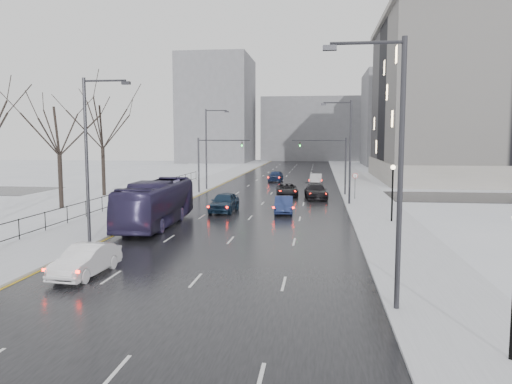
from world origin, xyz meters
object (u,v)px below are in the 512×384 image
at_px(streetlight_l_far, 208,145).
at_px(sedan_right_distant, 316,179).
at_px(lamppost_r_mid, 393,185).
at_px(sedan_center_far, 276,176).
at_px(tree_park_d, 62,209).
at_px(no_uturn_sign, 355,178).
at_px(sedan_center_near, 224,202).
at_px(mast_signal_right, 336,159).
at_px(mast_signal_left, 208,158).
at_px(streetlight_r_mid, 348,147).
at_px(sedan_left_near, 86,260).
at_px(sedan_right_cross, 287,190).
at_px(bus, 156,203).
at_px(tree_park_e, 104,196).
at_px(streetlight_r_near, 394,161).
at_px(streetlight_l_near, 90,152).
at_px(sedan_right_far, 316,191).
at_px(sedan_right_near, 284,205).

distance_m(streetlight_l_far, sedan_right_distant, 16.60).
bearing_deg(lamppost_r_mid, sedan_center_far, 108.69).
relative_size(tree_park_d, no_uturn_sign, 4.63).
bearing_deg(sedan_right_distant, sedan_center_near, -104.33).
relative_size(mast_signal_right, mast_signal_left, 1.00).
xyz_separation_m(streetlight_r_mid, sedan_left_near, (-13.45, -26.83, -4.86)).
relative_size(sedan_right_cross, sedan_center_far, 1.05).
bearing_deg(sedan_right_cross, sedan_center_far, 92.90).
relative_size(streetlight_r_mid, mast_signal_right, 1.54).
bearing_deg(bus, tree_park_e, 122.84).
relative_size(tree_park_d, streetlight_r_near, 1.25).
height_order(streetlight_l_far, sedan_right_cross, streetlight_l_far).
relative_size(streetlight_r_mid, sedan_center_near, 2.00).
distance_m(lamppost_r_mid, mast_signal_left, 25.71).
relative_size(tree_park_d, streetlight_l_far, 1.25).
bearing_deg(sedan_right_distant, streetlight_l_near, -106.20).
relative_size(sedan_left_near, bus, 0.37).
bearing_deg(streetlight_l_near, tree_park_d, 124.53).
height_order(mast_signal_left, sedan_right_far, mast_signal_left).
bearing_deg(sedan_left_near, sedan_right_near, 73.59).
relative_size(streetlight_r_mid, bus, 0.84).
xyz_separation_m(streetlight_l_far, mast_signal_left, (0.84, -4.00, -1.51)).
xyz_separation_m(lamppost_r_mid, sedan_center_near, (-13.70, 3.92, -2.05)).
distance_m(streetlight_l_near, no_uturn_sign, 29.81).
bearing_deg(streetlight_r_mid, bus, -137.49).
distance_m(sedan_right_far, sedan_center_far, 21.66).
xyz_separation_m(tree_park_d, sedan_right_distant, (22.85, 26.81, 0.79)).
xyz_separation_m(tree_park_d, streetlight_l_far, (9.63, 18.00, 5.62)).
relative_size(mast_signal_right, sedan_center_far, 1.37).
xyz_separation_m(streetlight_r_near, sedan_right_cross, (-6.20, 36.57, -4.88)).
distance_m(tree_park_e, bus, 21.05).
relative_size(tree_park_e, streetlight_r_mid, 1.35).
xyz_separation_m(streetlight_l_near, sedan_left_near, (2.88, -6.83, -4.86)).
relative_size(tree_park_e, mast_signal_left, 2.08).
height_order(tree_park_e, lamppost_r_mid, tree_park_e).
relative_size(streetlight_r_near, streetlight_r_mid, 1.00).
bearing_deg(streetlight_l_far, sedan_right_near, -59.50).
height_order(tree_park_d, streetlight_l_far, streetlight_l_far).
height_order(mast_signal_right, sedan_right_far, mast_signal_right).
xyz_separation_m(mast_signal_left, sedan_center_far, (6.39, 17.29, -3.26)).
xyz_separation_m(tree_park_e, streetlight_r_near, (26.37, -34.00, 5.62)).
height_order(mast_signal_right, sedan_right_cross, mast_signal_right).
distance_m(lamppost_r_mid, sedan_right_distant, 31.46).
distance_m(mast_signal_right, sedan_right_far, 5.26).
bearing_deg(streetlight_l_far, sedan_center_far, 61.43).
distance_m(mast_signal_right, sedan_right_near, 15.30).
bearing_deg(no_uturn_sign, sedan_right_far, 172.98).
relative_size(streetlight_l_far, sedan_center_far, 2.11).
height_order(sedan_center_near, sedan_center_far, sedan_center_near).
bearing_deg(streetlight_r_mid, no_uturn_sign, 75.52).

